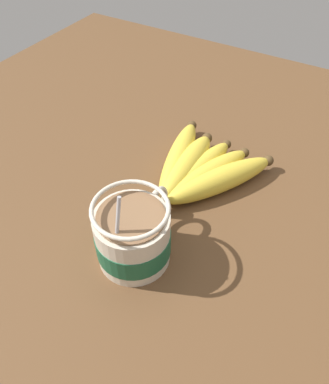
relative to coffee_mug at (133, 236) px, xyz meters
The scene contains 3 objects.
table 8.66cm from the coffee_mug, 41.94° to the right, with size 134.04×134.04×3.96cm.
coffee_mug is the anchor object (origin of this frame).
banana_bunch 19.36cm from the coffee_mug, ahead, with size 23.10×20.36×4.41cm.
Camera 1 is at (-29.35, -15.84, 49.49)cm, focal length 35.00 mm.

